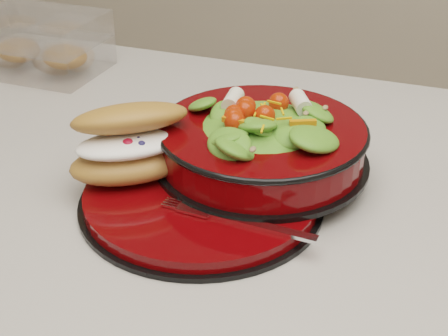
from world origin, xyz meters
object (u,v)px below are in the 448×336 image
(pastry_box, at_px, (40,44))
(salad_bowl, at_px, (262,134))
(dinner_plate, at_px, (202,196))
(croissant, at_px, (131,144))
(fork, at_px, (240,221))

(pastry_box, bearing_deg, salad_bowl, -24.32)
(dinner_plate, bearing_deg, pastry_box, 144.80)
(croissant, bearing_deg, pastry_box, 101.55)
(croissant, bearing_deg, dinner_plate, -38.14)
(fork, bearing_deg, pastry_box, 57.72)
(salad_bowl, xyz_separation_m, pastry_box, (-0.46, 0.21, -0.01))
(dinner_plate, relative_size, fork, 1.81)
(dinner_plate, distance_m, fork, 0.08)
(fork, height_order, pastry_box, pastry_box)
(dinner_plate, xyz_separation_m, croissant, (-0.09, 0.00, 0.05))
(salad_bowl, height_order, pastry_box, salad_bowl)
(salad_bowl, distance_m, croissant, 0.15)
(salad_bowl, relative_size, pastry_box, 1.26)
(pastry_box, bearing_deg, fork, -34.99)
(pastry_box, bearing_deg, dinner_plate, -34.85)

